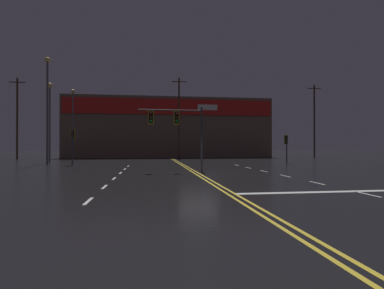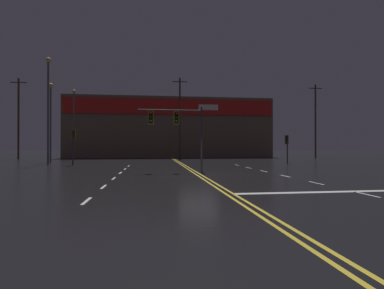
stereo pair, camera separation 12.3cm
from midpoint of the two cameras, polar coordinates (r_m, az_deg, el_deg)
name	(u,v)px [view 1 (the left image)]	position (r m, az deg, el deg)	size (l,w,h in m)	color
ground_plane	(198,174)	(19.92, 1.06, -5.71)	(200.00, 200.00, 0.00)	black
road_markings	(219,177)	(18.53, 5.00, -6.11)	(15.56, 60.00, 0.01)	gold
traffic_signal_median	(175,122)	(21.83, -3.48, 4.22)	(4.70, 0.36, 4.74)	#38383D
traffic_signal_corner_northeast	(286,143)	(33.99, 17.42, 0.34)	(0.42, 0.36, 3.08)	#38383D
traffic_signal_corner_northwest	(73,139)	(31.52, -21.90, 0.99)	(0.42, 0.36, 3.51)	#38383D
streetlight_near_left	(47,97)	(33.91, -25.93, 8.10)	(0.56, 0.56, 10.89)	#59595E
streetlight_median_approach	(50,111)	(38.85, -25.56, 5.72)	(0.56, 0.56, 9.27)	#59595E
streetlight_far_left	(73,115)	(45.65, -21.82, 5.25)	(0.56, 0.56, 9.90)	#59595E
building_backdrop	(169,129)	(52.70, -4.48, 3.03)	(33.74, 10.23, 9.85)	brown
utility_pole_row	(178,118)	(45.50, -2.75, 5.06)	(47.07, 0.26, 12.25)	#4C3828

